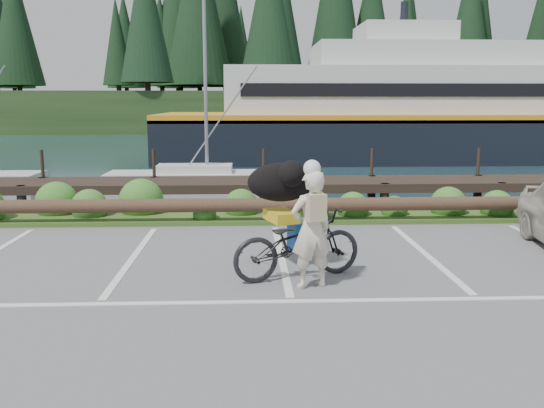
{
  "coord_description": "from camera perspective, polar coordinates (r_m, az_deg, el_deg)",
  "views": [
    {
      "loc": [
        -0.57,
        -7.9,
        2.7
      ],
      "look_at": [
        -0.2,
        1.06,
        1.1
      ],
      "focal_mm": 38.0,
      "sensor_mm": 36.0,
      "label": 1
    }
  ],
  "objects": [
    {
      "name": "ground",
      "position": [
        8.36,
        1.69,
        -8.71
      ],
      "size": [
        72.0,
        72.0,
        0.0
      ],
      "primitive_type": "plane",
      "color": "#58595B"
    },
    {
      "name": "harbor_backdrop",
      "position": [
        86.46,
        -1.78,
        8.31
      ],
      "size": [
        170.0,
        160.0,
        30.0
      ],
      "color": "#172E37",
      "rests_on": "ground"
    },
    {
      "name": "vegetation_strip",
      "position": [
        13.47,
        0.09,
        -1.23
      ],
      "size": [
        34.0,
        1.6,
        0.1
      ],
      "primitive_type": "cube",
      "color": "#3D5B21",
      "rests_on": "ground"
    },
    {
      "name": "log_rail",
      "position": [
        12.8,
        0.23,
        -2.06
      ],
      "size": [
        32.0,
        0.3,
        0.6
      ],
      "primitive_type": null,
      "color": "#443021",
      "rests_on": "ground"
    },
    {
      "name": "bicycle",
      "position": [
        8.88,
        2.55,
        -3.92
      ],
      "size": [
        2.21,
        1.37,
        1.1
      ],
      "primitive_type": "imported",
      "rotation": [
        0.0,
        0.0,
        1.9
      ],
      "color": "black",
      "rests_on": "ground"
    },
    {
      "name": "cyclist",
      "position": [
        8.37,
        3.92,
        -2.53
      ],
      "size": [
        0.74,
        0.6,
        1.74
      ],
      "primitive_type": "imported",
      "rotation": [
        0.0,
        0.0,
        3.47
      ],
      "color": "beige",
      "rests_on": "ground"
    },
    {
      "name": "dog",
      "position": [
        9.32,
        0.92,
        2.17
      ],
      "size": [
        0.86,
        1.21,
        0.63
      ],
      "primitive_type": "ellipsoid",
      "rotation": [
        0.0,
        0.0,
        1.9
      ],
      "color": "black",
      "rests_on": "bicycle"
    }
  ]
}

